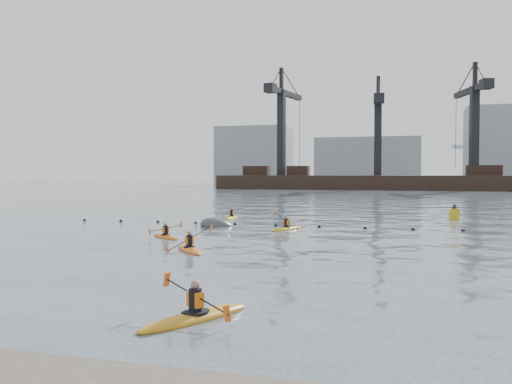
# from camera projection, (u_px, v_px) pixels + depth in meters

# --- Properties ---
(ground) EXTENTS (400.00, 400.00, 0.00)m
(ground) POSITION_uv_depth(u_px,v_px,m) (154.00, 305.00, 14.85)
(ground) COLOR #384152
(ground) RESTS_ON ground
(float_line) EXTENTS (33.24, 0.73, 0.24)m
(float_line) POSITION_uv_depth(u_px,v_px,m) (298.00, 226.00, 36.65)
(float_line) COLOR black
(float_line) RESTS_ON ground
(barge_pier) EXTENTS (72.00, 19.30, 29.50)m
(barge_pier) POSITION_uv_depth(u_px,v_px,m) (376.00, 181.00, 120.63)
(barge_pier) COLOR black
(barge_pier) RESTS_ON ground
(skyline) EXTENTS (141.00, 28.00, 22.00)m
(skyline) POSITION_uv_depth(u_px,v_px,m) (393.00, 154.00, 158.45)
(skyline) COLOR gray
(skyline) RESTS_ON ground
(kayaker_0) EXTENTS (2.51, 3.00, 1.32)m
(kayaker_0) POSITION_uv_depth(u_px,v_px,m) (189.00, 249.00, 25.17)
(kayaker_0) COLOR orange
(kayaker_0) RESTS_ON ground
(kayaker_1) EXTENTS (2.20, 3.44, 1.17)m
(kayaker_1) POSITION_uv_depth(u_px,v_px,m) (195.00, 316.00, 13.32)
(kayaker_1) COLOR #C48117
(kayaker_1) RESTS_ON ground
(kayaker_2) EXTENTS (2.66, 2.41, 0.96)m
(kayaker_2) POSITION_uv_depth(u_px,v_px,m) (166.00, 236.00, 30.30)
(kayaker_2) COLOR orange
(kayaker_2) RESTS_ON ground
(kayaker_3) EXTENTS (2.00, 3.03, 1.25)m
(kayaker_3) POSITION_uv_depth(u_px,v_px,m) (286.00, 228.00, 34.67)
(kayaker_3) COLOR gold
(kayaker_3) RESTS_ON ground
(kayaker_5) EXTENTS (2.06, 3.02, 1.11)m
(kayaker_5) POSITION_uv_depth(u_px,v_px,m) (232.00, 217.00, 43.35)
(kayaker_5) COLOR gold
(kayaker_5) RESTS_ON ground
(mooring_buoy) EXTENTS (2.89, 2.54, 1.64)m
(mooring_buoy) POSITION_uv_depth(u_px,v_px,m) (217.00, 226.00, 36.68)
(mooring_buoy) COLOR #383A3C
(mooring_buoy) RESTS_ON ground
(nav_buoy) EXTENTS (0.78, 0.78, 1.41)m
(nav_buoy) POSITION_uv_depth(u_px,v_px,m) (454.00, 214.00, 42.23)
(nav_buoy) COLOR gold
(nav_buoy) RESTS_ON ground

